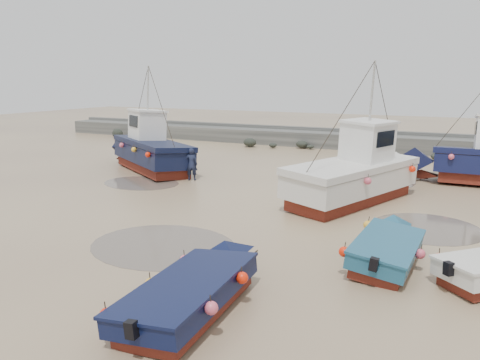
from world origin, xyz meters
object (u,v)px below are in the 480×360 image
at_px(dinghy_2, 387,244).
at_px(cabin_boat_1, 359,172).
at_px(cabin_boat_0, 147,148).
at_px(person, 192,180).
at_px(dinghy_1, 197,286).

bearing_deg(dinghy_2, cabin_boat_1, 110.93).
relative_size(dinghy_2, cabin_boat_0, 0.63).
xyz_separation_m(dinghy_2, person, (-11.59, 7.38, -0.55)).
relative_size(cabin_boat_0, person, 5.20).
bearing_deg(cabin_boat_1, cabin_boat_0, -167.07).
bearing_deg(person, cabin_boat_1, 153.87).
bearing_deg(dinghy_1, person, 119.63).
distance_m(cabin_boat_0, person, 4.51).
xyz_separation_m(cabin_boat_1, person, (-9.18, 0.30, -1.33)).
xyz_separation_m(dinghy_2, cabin_boat_1, (-2.41, 7.08, 0.78)).
bearing_deg(cabin_boat_0, dinghy_2, -87.55).
bearing_deg(person, cabin_boat_0, -43.83).
height_order(dinghy_1, person, dinghy_1).
relative_size(dinghy_1, cabin_boat_0, 0.72).
xyz_separation_m(dinghy_1, person, (-7.93, 12.43, -0.54)).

